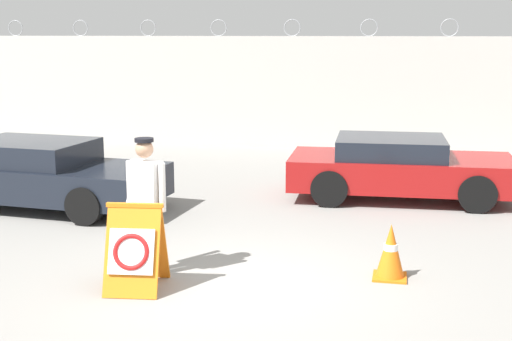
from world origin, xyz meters
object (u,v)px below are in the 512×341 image
Objects in this scene: security_guard at (146,198)px; traffic_cone_near at (391,251)px; barricade_sign at (135,247)px; parked_car_front_coupe at (38,174)px; parked_car_rear_sedan at (399,167)px.

security_guard reaches higher than traffic_cone_near.
barricade_sign is 1.50× the size of traffic_cone_near.
barricade_sign is at bearing 114.55° from security_guard.
parked_car_front_coupe reaches higher than traffic_cone_near.
traffic_cone_near is 6.92m from parked_car_front_coupe.
barricade_sign is at bearing -42.66° from parked_car_front_coupe.
parked_car_rear_sedan is at bearing -102.74° from security_guard.
parked_car_rear_sedan reaches higher than barricade_sign.
parked_car_rear_sedan is (3.18, 5.15, -0.42)m from security_guard.
security_guard is 0.39× the size of parked_car_front_coupe.
parked_car_front_coupe is at bearing 158.06° from traffic_cone_near.
security_guard reaches higher than barricade_sign.
security_guard is (-0.06, 0.57, 0.49)m from barricade_sign.
parked_car_front_coupe is at bearing -24.46° from security_guard.
barricade_sign reaches higher than traffic_cone_near.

